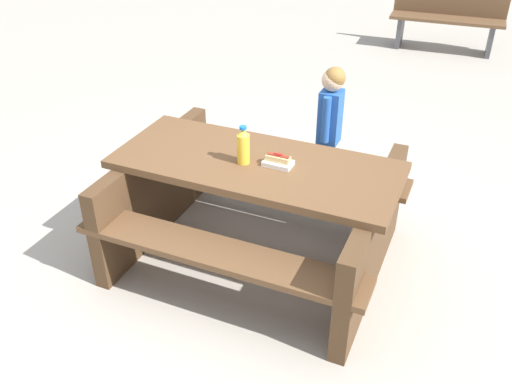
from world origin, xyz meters
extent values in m
plane|color=#ADA599|center=(0.00, 0.00, 0.00)|extent=(30.00, 30.00, 0.00)
cube|color=brown|center=(0.00, 0.00, 0.72)|extent=(1.87, 0.95, 0.05)
cube|color=brown|center=(-0.06, 0.56, 0.43)|extent=(1.82, 0.48, 0.04)
cube|color=brown|center=(0.06, -0.56, 0.43)|extent=(1.82, 0.48, 0.04)
cube|color=#4D3520|center=(0.78, 0.09, 0.35)|extent=(0.25, 1.40, 0.70)
cube|color=#4D3520|center=(-0.78, -0.09, 0.35)|extent=(0.25, 1.40, 0.70)
cylinder|color=yellow|center=(-0.06, -0.05, 0.85)|extent=(0.08, 0.08, 0.19)
cone|color=yellow|center=(-0.06, -0.05, 0.96)|extent=(0.07, 0.07, 0.04)
cylinder|color=blue|center=(-0.06, -0.05, 0.99)|extent=(0.04, 0.04, 0.02)
cube|color=white|center=(0.14, 0.02, 0.77)|extent=(0.19, 0.12, 0.03)
cube|color=#D8B272|center=(0.14, 0.02, 0.80)|extent=(0.15, 0.07, 0.04)
cylinder|color=maroon|center=(0.14, 0.02, 0.82)|extent=(0.14, 0.04, 0.03)
ellipsoid|color=maroon|center=(0.14, 0.02, 0.83)|extent=(0.07, 0.03, 0.01)
cylinder|color=#262633|center=(0.11, 0.89, 0.25)|extent=(0.08, 0.08, 0.49)
cylinder|color=#262633|center=(0.09, 1.00, 0.25)|extent=(0.08, 0.08, 0.49)
cube|color=#2659B2|center=(0.10, 0.95, 0.70)|extent=(0.17, 0.18, 0.42)
cylinder|color=#2659B2|center=(0.11, 0.84, 0.72)|extent=(0.06, 0.06, 0.35)
cylinder|color=#2659B2|center=(0.09, 1.05, 0.72)|extent=(0.06, 0.06, 0.35)
sphere|color=beige|center=(0.10, 0.95, 0.99)|extent=(0.16, 0.16, 0.16)
sphere|color=olive|center=(0.11, 0.95, 1.01)|extent=(0.16, 0.16, 0.16)
cube|color=brown|center=(-0.02, 5.27, 0.43)|extent=(1.54, 0.63, 0.04)
cube|color=brown|center=(-0.04, 5.45, 0.65)|extent=(1.49, 0.28, 0.40)
cube|color=#4C4C51|center=(-0.61, 5.18, 0.21)|extent=(0.12, 0.36, 0.41)
cube|color=#4C4C51|center=(0.58, 5.37, 0.21)|extent=(0.12, 0.36, 0.41)
camera|label=1|loc=(1.51, -2.64, 2.43)|focal=38.90mm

